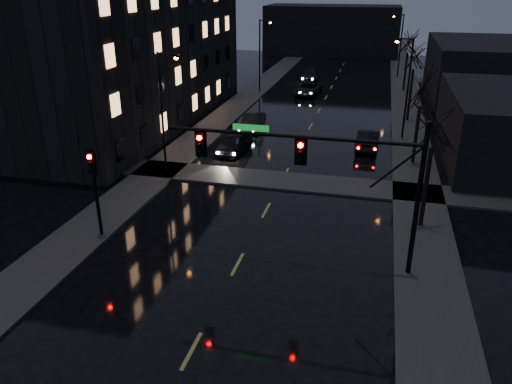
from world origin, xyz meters
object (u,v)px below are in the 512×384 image
Objects in this scene: oncoming_car_b at (253,122)px; oncoming_car_c at (308,89)px; oncoming_car_a at (234,143)px; lead_car at (368,139)px; oncoming_car_d at (310,75)px.

oncoming_car_b reaches higher than oncoming_car_c.
oncoming_car_a is 0.97× the size of lead_car.
lead_car reaches higher than oncoming_car_c.
oncoming_car_b is 0.97× the size of lead_car.
lead_car is at bearing -79.60° from oncoming_car_d.
oncoming_car_d is (1.57, 23.75, 0.00)m from oncoming_car_b.
oncoming_car_c is (2.59, 15.31, -0.01)m from oncoming_car_b.
oncoming_car_b is at bearing -94.98° from oncoming_car_c.
oncoming_car_a is 6.14m from oncoming_car_b.
oncoming_car_a is at bearing -90.12° from oncoming_car_b.
oncoming_car_b is (-0.14, 6.14, -0.03)m from oncoming_car_a.
oncoming_car_a is at bearing -91.91° from oncoming_car_c.
oncoming_car_c is at bearing 79.00° from oncoming_car_b.
oncoming_car_c is 8.50m from oncoming_car_d.
oncoming_car_a reaches higher than lead_car.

